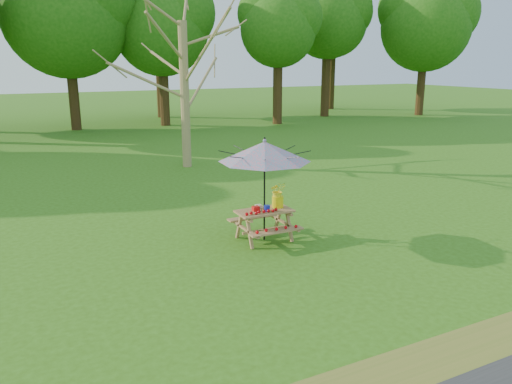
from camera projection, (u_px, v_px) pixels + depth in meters
name	position (u px, v px, depth m)	size (l,w,h in m)	color
ground	(228.00, 305.00, 7.98)	(120.00, 120.00, 0.00)	#346112
picnic_table	(264.00, 225.00, 10.81)	(1.20, 1.32, 0.67)	#986E44
patio_umbrella	(265.00, 152.00, 10.40)	(2.46, 2.46, 2.25)	black
produce_bins	(261.00, 208.00, 10.71)	(0.34, 0.43, 0.13)	red
tomatoes_row	(262.00, 212.00, 10.50)	(0.77, 0.13, 0.07)	#C2060D
flower_bucket	(278.00, 194.00, 10.87)	(0.40, 0.36, 0.57)	yellow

